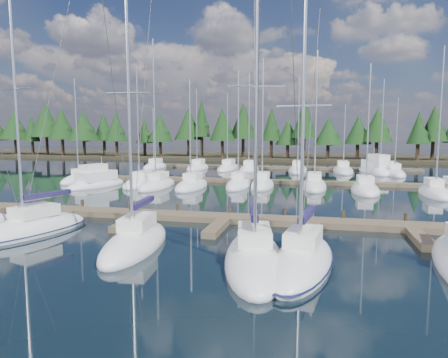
% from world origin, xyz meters
% --- Properties ---
extents(ground, '(260.00, 260.00, 0.00)m').
position_xyz_m(ground, '(0.00, 30.00, 0.00)').
color(ground, black).
rests_on(ground, ground).
extents(far_shore, '(220.00, 30.00, 0.60)m').
position_xyz_m(far_shore, '(0.00, 90.00, 0.30)').
color(far_shore, '#2B2517').
rests_on(far_shore, ground).
extents(main_dock, '(44.00, 6.13, 0.90)m').
position_xyz_m(main_dock, '(0.00, 17.36, 0.20)').
color(main_dock, brown).
rests_on(main_dock, ground).
extents(back_docks, '(50.00, 21.80, 0.40)m').
position_xyz_m(back_docks, '(0.00, 49.58, 0.20)').
color(back_docks, brown).
rests_on(back_docks, ground).
extents(front_sailboat_1, '(5.34, 8.95, 15.92)m').
position_xyz_m(front_sailboat_1, '(-11.10, 11.83, 0.30)').
color(front_sailboat_1, silver).
rests_on(front_sailboat_1, ground).
extents(front_sailboat_2, '(3.34, 8.13, 14.96)m').
position_xyz_m(front_sailboat_2, '(-3.39, 10.46, 0.31)').
color(front_sailboat_2, silver).
rests_on(front_sailboat_2, ground).
extents(front_sailboat_3, '(4.36, 9.31, 14.97)m').
position_xyz_m(front_sailboat_3, '(3.32, 9.15, 0.29)').
color(front_sailboat_3, silver).
rests_on(front_sailboat_3, ground).
extents(front_sailboat_4, '(3.93, 8.79, 13.40)m').
position_xyz_m(front_sailboat_4, '(5.51, 9.23, 0.28)').
color(front_sailboat_4, silver).
rests_on(front_sailboat_4, ground).
extents(back_sailboat_rows, '(45.46, 33.33, 17.12)m').
position_xyz_m(back_sailboat_rows, '(0.22, 45.49, 0.27)').
color(back_sailboat_rows, silver).
rests_on(back_sailboat_rows, ground).
extents(motor_yacht_left, '(4.96, 8.97, 4.26)m').
position_xyz_m(motor_yacht_left, '(-18.61, 32.40, 0.47)').
color(motor_yacht_left, silver).
rests_on(motor_yacht_left, ground).
extents(motor_yacht_right, '(6.54, 10.00, 4.76)m').
position_xyz_m(motor_yacht_right, '(15.37, 55.92, 0.52)').
color(motor_yacht_right, silver).
rests_on(motor_yacht_right, ground).
extents(tree_line, '(185.76, 11.67, 13.56)m').
position_xyz_m(tree_line, '(-4.86, 80.25, 7.50)').
color(tree_line, black).
rests_on(tree_line, far_shore).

